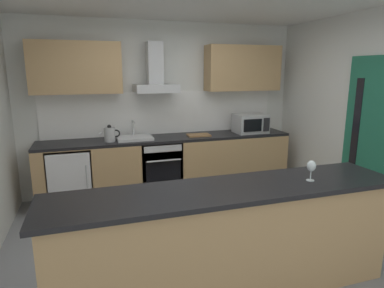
% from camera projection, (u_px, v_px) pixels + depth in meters
% --- Properties ---
extents(ground, '(5.28, 4.99, 0.02)m').
position_uv_depth(ground, '(208.00, 247.00, 3.59)').
color(ground, gray).
extents(wall_back, '(5.28, 0.12, 2.60)m').
position_uv_depth(wall_back, '(163.00, 108.00, 5.22)').
color(wall_back, silver).
rests_on(wall_back, ground).
extents(wall_right, '(0.12, 4.99, 2.60)m').
position_uv_depth(wall_right, '(380.00, 119.00, 3.97)').
color(wall_right, silver).
rests_on(wall_right, ground).
extents(backsplash_tile, '(3.64, 0.02, 0.66)m').
position_uv_depth(backsplash_tile, '(164.00, 113.00, 5.17)').
color(backsplash_tile, white).
extents(counter_back, '(3.77, 0.60, 0.90)m').
position_uv_depth(counter_back, '(170.00, 166.00, 5.05)').
color(counter_back, tan).
rests_on(counter_back, ground).
extents(counter_island, '(2.96, 0.64, 0.95)m').
position_uv_depth(counter_island, '(228.00, 241.00, 2.76)').
color(counter_island, tan).
rests_on(counter_island, ground).
extents(upper_cabinets, '(3.72, 0.32, 0.70)m').
position_uv_depth(upper_cabinets, '(166.00, 68.00, 4.87)').
color(upper_cabinets, tan).
extents(side_door, '(0.08, 0.85, 2.05)m').
position_uv_depth(side_door, '(371.00, 142.00, 4.02)').
color(side_door, '#1E664C').
rests_on(side_door, ground).
extents(oven, '(0.60, 0.62, 0.80)m').
position_uv_depth(oven, '(159.00, 167.00, 4.97)').
color(oven, slate).
rests_on(oven, ground).
extents(refrigerator, '(0.58, 0.60, 0.85)m').
position_uv_depth(refrigerator, '(71.00, 177.00, 4.60)').
color(refrigerator, white).
rests_on(refrigerator, ground).
extents(microwave, '(0.50, 0.38, 0.30)m').
position_uv_depth(microwave, '(251.00, 123.00, 5.26)').
color(microwave, '#B7BABC').
rests_on(microwave, counter_back).
extents(sink, '(0.50, 0.40, 0.26)m').
position_uv_depth(sink, '(134.00, 137.00, 4.77)').
color(sink, silver).
rests_on(sink, counter_back).
extents(kettle, '(0.29, 0.15, 0.24)m').
position_uv_depth(kettle, '(110.00, 134.00, 4.61)').
color(kettle, '#B7BABC').
rests_on(kettle, counter_back).
extents(range_hood, '(0.62, 0.45, 0.72)m').
position_uv_depth(range_hood, '(155.00, 77.00, 4.80)').
color(range_hood, '#B7BABC').
extents(wine_glass, '(0.08, 0.08, 0.18)m').
position_uv_depth(wine_glass, '(311.00, 167.00, 2.80)').
color(wine_glass, silver).
rests_on(wine_glass, counter_island).
extents(chopping_board, '(0.35, 0.24, 0.02)m').
position_uv_depth(chopping_board, '(199.00, 135.00, 5.04)').
color(chopping_board, '#9E7247').
rests_on(chopping_board, counter_back).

